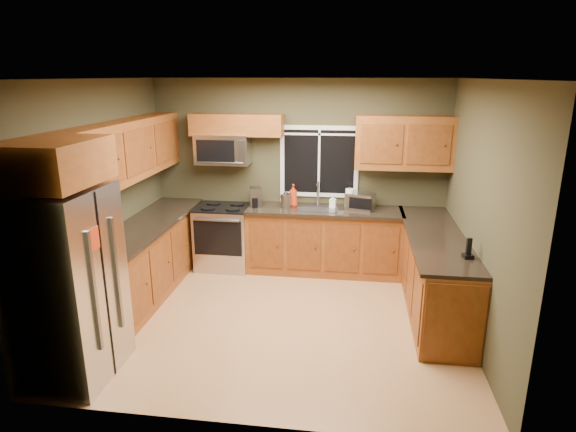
% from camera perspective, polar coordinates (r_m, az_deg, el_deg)
% --- Properties ---
extents(floor, '(4.20, 4.20, 0.00)m').
position_cam_1_polar(floor, '(5.75, -0.99, -12.03)').
color(floor, '#B4804F').
rests_on(floor, ground).
extents(ceiling, '(4.20, 4.20, 0.00)m').
position_cam_1_polar(ceiling, '(5.06, -1.14, 15.96)').
color(ceiling, white).
rests_on(ceiling, back_wall).
extents(back_wall, '(4.20, 0.00, 4.20)m').
position_cam_1_polar(back_wall, '(6.98, 1.22, 4.92)').
color(back_wall, '#3C3A24').
rests_on(back_wall, ground).
extents(front_wall, '(4.20, 0.00, 4.20)m').
position_cam_1_polar(front_wall, '(3.57, -5.53, -6.52)').
color(front_wall, '#3C3A24').
rests_on(front_wall, ground).
extents(left_wall, '(0.00, 3.60, 3.60)m').
position_cam_1_polar(left_wall, '(5.94, -21.53, 1.71)').
color(left_wall, '#3C3A24').
rests_on(left_wall, ground).
extents(right_wall, '(0.00, 3.60, 3.60)m').
position_cam_1_polar(right_wall, '(5.35, 21.75, 0.17)').
color(right_wall, '#3C3A24').
rests_on(right_wall, ground).
extents(window, '(1.12, 0.03, 1.02)m').
position_cam_1_polar(window, '(6.90, 3.70, 6.46)').
color(window, white).
rests_on(window, back_wall).
extents(base_cabinets_left, '(0.60, 2.65, 0.90)m').
position_cam_1_polar(base_cabinets_left, '(6.47, -16.36, -5.02)').
color(base_cabinets_left, brown).
rests_on(base_cabinets_left, ground).
extents(countertop_left, '(0.65, 2.65, 0.04)m').
position_cam_1_polar(countertop_left, '(6.31, -16.49, -1.05)').
color(countertop_left, black).
rests_on(countertop_left, base_cabinets_left).
extents(base_cabinets_back, '(2.17, 0.60, 0.90)m').
position_cam_1_polar(base_cabinets_back, '(6.90, 4.31, -3.03)').
color(base_cabinets_back, brown).
rests_on(base_cabinets_back, ground).
extents(countertop_back, '(2.17, 0.65, 0.04)m').
position_cam_1_polar(countertop_back, '(6.73, 4.39, 0.67)').
color(countertop_back, black).
rests_on(countertop_back, base_cabinets_back).
extents(base_cabinets_peninsula, '(0.60, 2.52, 0.90)m').
position_cam_1_polar(base_cabinets_peninsula, '(6.08, 16.94, -6.47)').
color(base_cabinets_peninsula, brown).
rests_on(base_cabinets_peninsula, ground).
extents(countertop_peninsula, '(0.65, 2.50, 0.04)m').
position_cam_1_polar(countertop_peninsula, '(5.92, 17.06, -2.24)').
color(countertop_peninsula, black).
rests_on(countertop_peninsula, base_cabinets_peninsula).
extents(upper_cabinets_left, '(0.33, 2.65, 0.72)m').
position_cam_1_polar(upper_cabinets_left, '(6.18, -18.56, 7.37)').
color(upper_cabinets_left, brown).
rests_on(upper_cabinets_left, left_wall).
extents(upper_cabinets_back_left, '(1.30, 0.33, 0.30)m').
position_cam_1_polar(upper_cabinets_back_left, '(6.87, -6.10, 10.71)').
color(upper_cabinets_back_left, brown).
rests_on(upper_cabinets_back_left, back_wall).
extents(upper_cabinets_back_right, '(1.30, 0.33, 0.72)m').
position_cam_1_polar(upper_cabinets_back_right, '(6.73, 13.58, 8.43)').
color(upper_cabinets_back_right, brown).
rests_on(upper_cabinets_back_right, back_wall).
extents(upper_cabinet_over_fridge, '(0.72, 0.90, 0.38)m').
position_cam_1_polar(upper_cabinet_over_fridge, '(4.53, -26.28, 5.73)').
color(upper_cabinet_over_fridge, brown).
rests_on(upper_cabinet_over_fridge, left_wall).
extents(refrigerator, '(0.74, 0.90, 1.80)m').
position_cam_1_polar(refrigerator, '(4.84, -24.59, -7.50)').
color(refrigerator, '#B7B7BC').
rests_on(refrigerator, ground).
extents(range, '(0.76, 0.69, 0.94)m').
position_cam_1_polar(range, '(7.10, -7.60, -2.42)').
color(range, '#B7B7BC').
rests_on(range, ground).
extents(microwave, '(0.76, 0.41, 0.42)m').
position_cam_1_polar(microwave, '(6.93, -7.69, 7.87)').
color(microwave, '#B7B7BC').
rests_on(microwave, back_wall).
extents(sink, '(0.60, 0.42, 0.36)m').
position_cam_1_polar(sink, '(6.75, 3.43, 1.01)').
color(sink, slate).
rests_on(sink, countertop_back).
extents(toaster_oven, '(0.43, 0.38, 0.23)m').
position_cam_1_polar(toaster_oven, '(6.75, 8.56, 1.77)').
color(toaster_oven, '#B7B7BC').
rests_on(toaster_oven, countertop_back).
extents(coffee_maker, '(0.21, 0.25, 0.27)m').
position_cam_1_polar(coffee_maker, '(6.83, -3.86, 2.19)').
color(coffee_maker, slate).
rests_on(coffee_maker, countertop_back).
extents(kettle, '(0.16, 0.16, 0.25)m').
position_cam_1_polar(kettle, '(6.74, -0.26, 1.92)').
color(kettle, '#B7B7BC').
rests_on(kettle, countertop_back).
extents(paper_towel_roll, '(0.13, 0.13, 0.30)m').
position_cam_1_polar(paper_towel_roll, '(6.79, 7.28, 2.09)').
color(paper_towel_roll, white).
rests_on(paper_towel_roll, countertop_back).
extents(soap_bottle_a, '(0.16, 0.16, 0.32)m').
position_cam_1_polar(soap_bottle_a, '(6.82, 0.62, 2.47)').
color(soap_bottle_a, red).
rests_on(soap_bottle_a, countertop_back).
extents(soap_bottle_b, '(0.10, 0.10, 0.19)m').
position_cam_1_polar(soap_bottle_b, '(6.77, 5.33, 1.75)').
color(soap_bottle_b, white).
rests_on(soap_bottle_b, countertop_back).
extents(soap_bottle_c, '(0.13, 0.13, 0.16)m').
position_cam_1_polar(soap_bottle_c, '(6.95, -0.44, 2.07)').
color(soap_bottle_c, white).
rests_on(soap_bottle_c, countertop_back).
extents(cordless_phone, '(0.11, 0.11, 0.21)m').
position_cam_1_polar(cordless_phone, '(5.24, 20.58, -4.03)').
color(cordless_phone, black).
rests_on(cordless_phone, countertop_peninsula).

